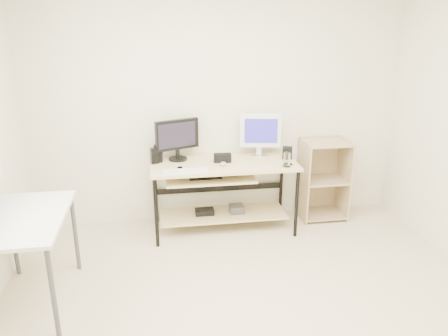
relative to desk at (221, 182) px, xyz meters
name	(u,v)px	position (x,y,z in m)	size (l,w,h in m)	color
room	(241,157)	(-0.11, -1.62, 0.78)	(4.01, 4.01, 2.62)	beige
desk	(221,182)	(0.00, 0.00, 0.00)	(1.50, 0.65, 0.75)	beige
side_table	(25,226)	(-1.65, -1.06, 0.13)	(0.60, 1.00, 0.75)	silver
shelf_unit	(322,178)	(1.18, 0.16, -0.09)	(0.50, 0.40, 0.90)	tan
black_monitor	(177,137)	(-0.43, 0.17, 0.46)	(0.45, 0.21, 0.43)	black
white_imac	(260,132)	(0.45, 0.18, 0.48)	(0.43, 0.14, 0.46)	silver
keyboard	(185,171)	(-0.39, -0.22, 0.22)	(0.43, 0.12, 0.02)	silver
mouse	(223,164)	(0.01, -0.09, 0.23)	(0.06, 0.10, 0.03)	#B9B9BE
center_speaker	(222,158)	(0.02, 0.02, 0.26)	(0.18, 0.08, 0.09)	black
speaker_left	(158,153)	(-0.63, 0.13, 0.30)	(0.09, 0.09, 0.18)	black
speaker_right	(287,153)	(0.72, 0.04, 0.27)	(0.10, 0.10, 0.12)	black
audio_controller	(155,156)	(-0.67, 0.08, 0.29)	(0.08, 0.05, 0.17)	black
volume_puck	(180,168)	(-0.43, -0.14, 0.22)	(0.05, 0.05, 0.02)	black
smartphone	(288,163)	(0.67, -0.14, 0.22)	(0.06, 0.10, 0.01)	black
coaster	(287,167)	(0.63, -0.24, 0.21)	(0.09, 0.09, 0.01)	olive
drinking_glass	(287,160)	(0.63, -0.24, 0.29)	(0.07, 0.07, 0.14)	white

